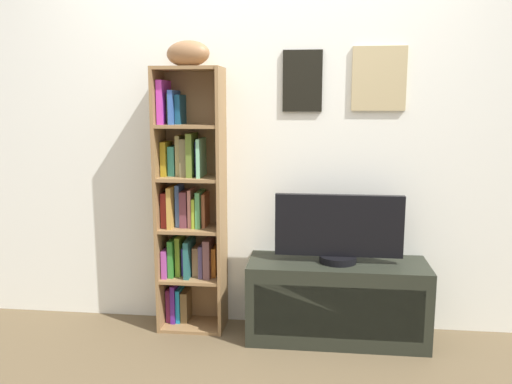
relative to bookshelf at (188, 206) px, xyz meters
The scene contains 5 objects.
back_wall 0.61m from the bookshelf, 17.09° to the left, with size 4.80×0.08×2.38m.
bookshelf is the anchor object (origin of this frame).
football 0.92m from the bookshelf, 47.78° to the right, with size 0.28×0.15×0.15m, color #8A603D.
tv_stand 1.08m from the bookshelf, ahead, with size 1.06×0.39×0.48m.
television 0.94m from the bookshelf, ahead, with size 0.75×0.22×0.41m.
Camera 1 is at (0.36, -2.15, 1.42)m, focal length 36.96 mm.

